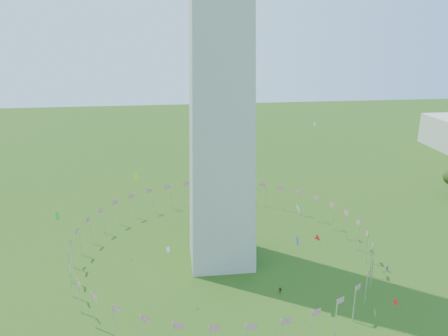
{
  "coord_description": "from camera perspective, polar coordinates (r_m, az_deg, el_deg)",
  "views": [
    {
      "loc": [
        -12.6,
        -57.64,
        62.74
      ],
      "look_at": [
        -1.05,
        35.0,
        31.86
      ],
      "focal_mm": 35.0,
      "sensor_mm": 36.0,
      "label": 1
    }
  ],
  "objects": [
    {
      "name": "flag_ring",
      "position": [
        123.04,
        -0.39,
        -9.95
      ],
      "size": [
        80.24,
        80.24,
        9.0
      ],
      "color": "silver",
      "rests_on": "ground"
    },
    {
      "name": "kites_aloft",
      "position": [
        97.36,
        5.75,
        -7.39
      ],
      "size": [
        111.0,
        71.61,
        40.51
      ],
      "color": "red",
      "rests_on": "ground"
    }
  ]
}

